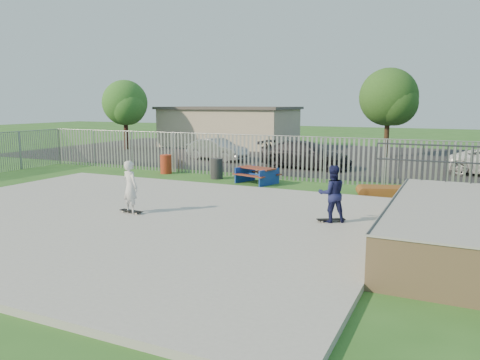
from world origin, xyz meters
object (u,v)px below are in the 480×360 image
at_px(picnic_table, 257,175).
at_px(skater_white, 130,187).
at_px(trash_bin_red, 166,164).
at_px(skater_navy, 332,194).
at_px(car_dark, 306,155).
at_px(tree_left, 125,103).
at_px(tree_mid, 389,97).
at_px(funbox, 388,192).
at_px(trash_bin_grey, 217,169).
at_px(car_silver, 217,149).

xyz_separation_m(picnic_table, skater_white, (-1.00, -7.37, 0.59)).
xyz_separation_m(trash_bin_red, skater_navy, (10.01, -6.59, 0.48)).
distance_m(trash_bin_red, car_dark, 7.44).
xyz_separation_m(tree_left, tree_mid, (18.63, 3.11, 0.35)).
relative_size(picnic_table, tree_left, 0.39).
xyz_separation_m(tree_mid, skater_navy, (1.20, -18.90, -2.89)).
distance_m(funbox, car_dark, 8.03).
relative_size(funbox, car_dark, 0.42).
height_order(funbox, tree_left, tree_left).
bearing_deg(funbox, tree_mid, 80.15).
height_order(trash_bin_grey, skater_white, skater_white).
height_order(trash_bin_grey, tree_mid, tree_mid).
distance_m(trash_bin_grey, tree_mid, 14.32).
bearing_deg(car_silver, skater_white, -150.11).
xyz_separation_m(funbox, car_silver, (-11.06, 7.29, 0.49)).
distance_m(car_silver, car_dark, 6.04).
relative_size(trash_bin_red, tree_left, 0.18).
height_order(funbox, car_dark, car_dark).
relative_size(tree_mid, skater_white, 3.56).
height_order(picnic_table, skater_white, skater_white).
height_order(trash_bin_red, car_silver, car_silver).
bearing_deg(picnic_table, trash_bin_red, -170.42).
bearing_deg(funbox, car_dark, 111.51).
relative_size(trash_bin_red, skater_navy, 0.58).
bearing_deg(car_silver, car_dark, -88.52).
bearing_deg(skater_white, trash_bin_red, -46.87).
relative_size(car_dark, skater_navy, 3.11).
bearing_deg(tree_left, funbox, -27.18).
distance_m(skater_navy, skater_white, 5.97).
relative_size(funbox, trash_bin_grey, 2.19).
height_order(car_silver, skater_navy, skater_navy).
bearing_deg(skater_navy, trash_bin_grey, -72.66).
bearing_deg(picnic_table, car_silver, 147.33).
bearing_deg(picnic_table, tree_mid, 92.62).
distance_m(tree_mid, skater_white, 21.14).
xyz_separation_m(trash_bin_grey, car_silver, (-3.27, 6.25, 0.20)).
height_order(tree_mid, skater_white, tree_mid).
bearing_deg(trash_bin_red, funbox, -7.40).
height_order(car_silver, skater_white, skater_white).
xyz_separation_m(funbox, skater_navy, (-0.82, -5.18, 0.76)).
bearing_deg(skater_navy, funbox, -129.91).
bearing_deg(trash_bin_red, tree_mid, 54.39).
relative_size(funbox, car_silver, 0.52).
distance_m(funbox, car_silver, 13.25).
relative_size(picnic_table, funbox, 0.97).
bearing_deg(skater_white, tree_mid, -87.02).
bearing_deg(car_silver, trash_bin_red, -165.62).
xyz_separation_m(trash_bin_grey, skater_navy, (6.97, -6.22, 0.48)).
height_order(funbox, trash_bin_red, trash_bin_red).
height_order(trash_bin_grey, skater_navy, skater_navy).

